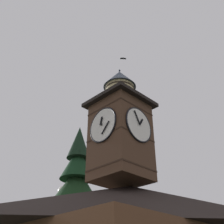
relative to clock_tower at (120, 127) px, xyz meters
The scene contains 4 objects.
clock_tower is the anchor object (origin of this frame).
pine_tree_behind 8.97m from the clock_tower, 107.19° to the right, with size 6.56×6.56×13.84m.
moon 37.61m from the clock_tower, 119.96° to the right, with size 2.15×2.15×2.15m.
flying_bird_low 7.12m from the clock_tower, 150.94° to the right, with size 0.46×0.43×0.11m.
Camera 1 is at (12.77, 9.39, 1.52)m, focal length 46.44 mm.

